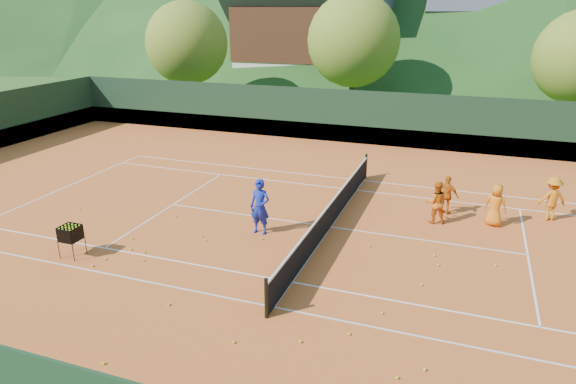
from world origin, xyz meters
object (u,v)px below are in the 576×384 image
(student_b, at_px, (447,195))
(tennis_net, at_px, (331,214))
(chalet_left, at_px, (313,27))
(student_a, at_px, (436,202))
(student_d, at_px, (552,199))
(coach, at_px, (260,207))
(chalet_mid, at_px, (503,36))
(student_c, at_px, (495,205))
(ball_hopper, at_px, (70,234))

(student_b, xyz_separation_m, tennis_net, (-3.72, -2.66, -0.24))
(student_b, height_order, chalet_left, chalet_left)
(student_a, xyz_separation_m, student_d, (3.90, 1.68, 0.04))
(coach, distance_m, chalet_mid, 36.45)
(student_a, bearing_deg, coach, 12.43)
(tennis_net, bearing_deg, student_c, 21.35)
(student_b, relative_size, student_d, 0.91)
(ball_hopper, relative_size, chalet_mid, 0.08)
(tennis_net, bearing_deg, chalet_mid, 79.99)
(student_c, height_order, chalet_mid, chalet_mid)
(chalet_left, bearing_deg, student_c, -61.10)
(student_c, distance_m, chalet_left, 32.23)
(tennis_net, height_order, ball_hopper, tennis_net)
(tennis_net, bearing_deg, student_d, 24.62)
(student_c, relative_size, ball_hopper, 1.53)
(student_c, bearing_deg, student_b, -3.57)
(tennis_net, bearing_deg, chalet_left, 108.43)
(student_d, relative_size, ball_hopper, 1.63)
(student_b, bearing_deg, student_a, 90.59)
(student_b, bearing_deg, student_d, -150.77)
(student_b, height_order, ball_hopper, student_b)
(student_a, distance_m, chalet_mid, 32.71)
(student_b, xyz_separation_m, ball_hopper, (-10.67, -7.54, 0.01))
(student_d, bearing_deg, tennis_net, 2.45)
(student_b, height_order, student_d, student_d)
(coach, distance_m, student_a, 6.28)
(student_a, relative_size, tennis_net, 0.13)
(coach, height_order, student_b, coach)
(student_c, relative_size, student_d, 0.94)
(student_b, relative_size, student_c, 0.96)
(student_a, height_order, tennis_net, student_a)
(coach, bearing_deg, ball_hopper, -141.77)
(ball_hopper, distance_m, chalet_mid, 41.20)
(student_a, distance_m, student_d, 4.25)
(coach, relative_size, student_d, 1.18)
(student_a, relative_size, student_b, 1.05)
(student_b, bearing_deg, coach, 52.50)
(coach, bearing_deg, student_b, 35.83)
(coach, height_order, chalet_left, chalet_left)
(coach, bearing_deg, chalet_mid, 78.72)
(student_d, height_order, tennis_net, student_d)
(coach, relative_size, ball_hopper, 1.92)
(coach, bearing_deg, student_c, 26.13)
(student_d, bearing_deg, chalet_mid, -109.74)
(student_d, xyz_separation_m, chalet_mid, (-1.30, 30.65, 4.15))
(chalet_mid, bearing_deg, student_d, -87.57)
(coach, distance_m, student_d, 10.52)
(student_d, relative_size, chalet_mid, 0.13)
(ball_hopper, height_order, chalet_mid, chalet_mid)
(student_b, distance_m, chalet_left, 30.98)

